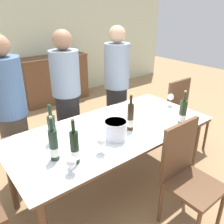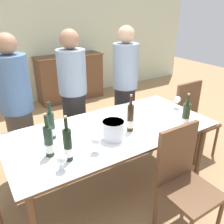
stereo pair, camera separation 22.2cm
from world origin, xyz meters
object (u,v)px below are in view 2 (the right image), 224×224
Objects in this scene: ice_bucket at (113,130)px; wine_bottle_1 at (51,126)px; wine_glass_0 at (62,159)px; sideboard_cabinet at (70,78)px; wine_bottle_2 at (68,146)px; person_guest_right at (125,89)px; wine_glass_1 at (96,141)px; dining_table at (112,135)px; wine_bottle_4 at (49,142)px; person_guest_left at (74,99)px; wine_bottle_3 at (130,118)px; chair_right_end at (193,115)px; chair_near_front at (183,176)px; wine_glass_2 at (177,100)px; wine_bottle_0 at (186,116)px; person_host at (18,112)px.

ice_bucket is 0.58× the size of wine_bottle_1.
wine_bottle_1 is 0.49m from wine_glass_0.
sideboard_cabinet is 6.71× the size of ice_bucket.
wine_bottle_2 is 1.58m from person_guest_right.
wine_glass_1 is at bearing -134.44° from person_guest_right.
dining_table is 1.23× the size of person_guest_right.
wine_bottle_4 is at bearing -147.10° from person_guest_right.
wine_glass_0 is at bearing -132.59° from wine_bottle_2.
person_guest_left is 1.00× the size of person_guest_right.
sideboard_cabinet is 3.74× the size of wine_bottle_3.
person_guest_right is at bearing -2.86° from person_guest_left.
sideboard_cabinet reaches higher than wine_glass_0.
chair_right_end is 0.98× the size of chair_near_front.
chair_right_end reaches higher than wine_glass_1.
wine_glass_1 is at bearing -61.52° from wine_bottle_1.
wine_glass_1 is 1.09m from person_guest_left.
ice_bucket is 1.34× the size of wine_glass_2.
wine_bottle_4 is at bearing 169.35° from wine_bottle_0.
ice_bucket is 0.54× the size of wine_bottle_2.
wine_glass_0 is at bearing -167.47° from chair_right_end.
person_guest_right is (1.00, 1.02, -0.03)m from wine_glass_1.
wine_glass_2 reaches higher than dining_table.
wine_bottle_4 is (-1.39, -2.90, 0.40)m from sideboard_cabinet.
person_host is at bearing 123.74° from ice_bucket.
ice_bucket is 0.58× the size of wine_bottle_0.
sideboard_cabinet is 9.02× the size of wine_glass_2.
wine_bottle_2 is (-0.46, -0.08, 0.04)m from ice_bucket.
sideboard_cabinet is 3.71× the size of wine_bottle_4.
wine_bottle_3 is 0.68m from chair_near_front.
sideboard_cabinet is 2.80m from wine_glass_2.
sideboard_cabinet is 3.52m from chair_near_front.
person_guest_left is at bearing 141.25° from wine_glass_2.
wine_bottle_3 is at bearing -46.46° from person_host.
wine_bottle_4 is 0.23m from wine_glass_0.
person_guest_right is (0.77, 0.91, -0.02)m from ice_bucket.
person_guest_right reaches higher than chair_near_front.
person_host reaches higher than wine_bottle_2.
wine_bottle_3 is at bearing -20.89° from wine_bottle_1.
wine_bottle_4 reaches higher than sideboard_cabinet.
person_host reaches higher than wine_bottle_3.
wine_bottle_1 is 1.21m from chair_near_front.
wine_bottle_2 is 0.23× the size of person_host.
wine_bottle_4 reaches higher than ice_bucket.
wine_glass_1 is 0.09× the size of person_guest_left.
sideboard_cabinet is at bearing 68.65° from person_guest_left.
sideboard_cabinet is 0.85× the size of person_host.
wine_glass_1 is (-0.24, -0.11, 0.01)m from ice_bucket.
sideboard_cabinet is at bearing 75.28° from dining_table.
dining_table is 2.11× the size of chair_right_end.
wine_glass_1 is (-0.94, 0.08, -0.01)m from wine_bottle_0.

